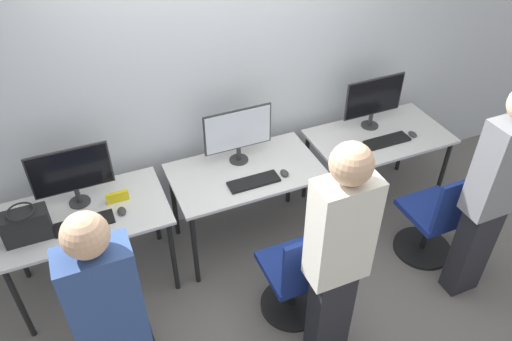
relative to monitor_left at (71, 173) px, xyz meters
The scene contains 22 objects.
ground_plane 1.67m from the monitor_left, 20.62° to the right, with size 20.00×20.00×0.00m, color slate.
wall_back 1.35m from the monitor_left, 15.11° to the left, with size 12.00×0.05×2.80m.
desk_left 0.37m from the monitor_left, 90.00° to the right, with size 1.18×0.68×0.74m.
monitor_left is the anchor object (origin of this frame).
keyboard_left 0.36m from the monitor_left, 90.00° to the right, with size 0.40×0.14×0.02m.
mouse_left 0.43m from the monitor_left, 41.49° to the right, with size 0.06×0.09×0.03m.
office_chair_left 1.09m from the monitor_left, 89.08° to the right, with size 0.48×0.48×0.91m.
person_left 1.25m from the monitor_left, 88.55° to the right, with size 0.36×0.22×1.68m.
desk_center 1.30m from the monitor_left, ahead, with size 1.18×0.68×0.74m.
monitor_center 1.24m from the monitor_left, ahead, with size 0.55×0.15×0.47m.
keyboard_center 1.30m from the monitor_left, 13.08° to the right, with size 0.40×0.14×0.02m.
mouse_center 1.55m from the monitor_left, 11.02° to the right, with size 0.06×0.09×0.03m.
office_chair_center 1.74m from the monitor_left, 37.23° to the right, with size 0.48×0.48×0.91m.
person_center 1.89m from the monitor_left, 45.34° to the right, with size 0.36×0.23×1.77m.
desk_right 2.52m from the monitor_left, ahead, with size 1.18×0.68×0.74m.
monitor_right 2.49m from the monitor_left, ahead, with size 0.55×0.15×0.47m.
keyboard_right 2.51m from the monitor_left, ahead, with size 0.40×0.14×0.02m.
mouse_right 2.76m from the monitor_left, ahead, with size 0.06×0.09×0.03m.
office_chair_right 2.79m from the monitor_left, 19.29° to the right, with size 0.48×0.48×0.91m.
person_right 2.88m from the monitor_left, 26.05° to the right, with size 0.36×0.23×1.77m.
handbag 0.45m from the monitor_left, 146.83° to the right, with size 0.30×0.18×0.25m.
placard_left 0.36m from the monitor_left, 20.10° to the right, with size 0.16×0.03×0.08m.
Camera 1 is at (-1.12, -2.50, 3.17)m, focal length 35.00 mm.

